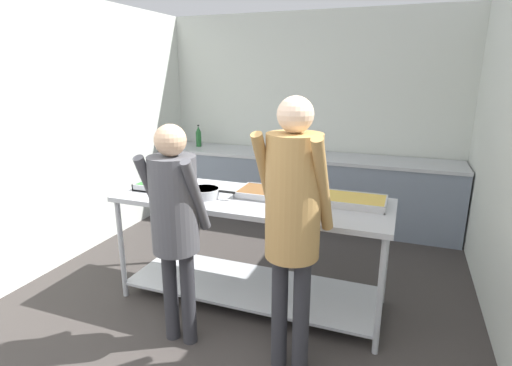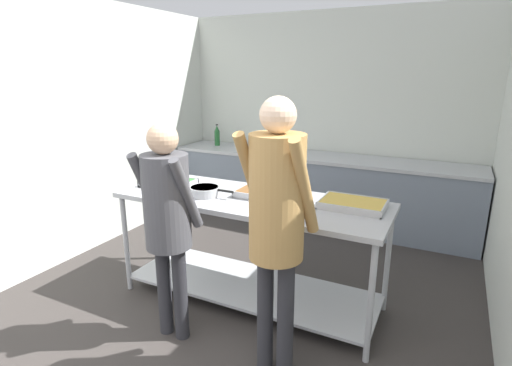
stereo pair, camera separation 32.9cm
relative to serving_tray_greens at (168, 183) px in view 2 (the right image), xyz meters
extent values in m
cube|color=silver|center=(0.72, 2.42, 0.38)|extent=(4.02, 0.06, 2.65)
cube|color=silver|center=(-1.26, 0.26, 0.38)|extent=(0.06, 4.43, 2.65)
cube|color=slate|center=(0.72, 2.05, -0.52)|extent=(3.86, 0.62, 0.84)
cube|color=#ADAFB5|center=(0.72, 2.05, -0.08)|extent=(3.86, 0.65, 0.04)
cube|color=black|center=(0.31, 2.05, -0.07)|extent=(0.51, 0.39, 0.02)
cube|color=#ADAFB5|center=(0.82, 0.01, -0.05)|extent=(2.22, 0.79, 0.04)
cube|color=#ADAFB5|center=(0.82, 0.01, -0.83)|extent=(2.14, 0.71, 0.02)
cylinder|color=#ADAFB5|center=(-0.24, -0.33, -0.51)|extent=(0.04, 0.04, 0.88)
cylinder|color=#ADAFB5|center=(1.88, -0.33, -0.51)|extent=(0.04, 0.04, 0.88)
cylinder|color=#ADAFB5|center=(-0.24, 0.36, -0.51)|extent=(0.04, 0.04, 0.88)
cylinder|color=#ADAFB5|center=(1.88, 0.36, -0.51)|extent=(0.04, 0.04, 0.88)
cube|color=#ADAFB5|center=(0.00, 0.00, -0.02)|extent=(0.43, 0.32, 0.01)
cube|color=#387A38|center=(0.00, 0.00, 0.01)|extent=(0.41, 0.29, 0.04)
cube|color=#ADAFB5|center=(0.00, -0.15, 0.00)|extent=(0.43, 0.01, 0.05)
cube|color=#ADAFB5|center=(0.00, 0.15, 0.00)|extent=(0.43, 0.01, 0.05)
cube|color=#ADAFB5|center=(-0.21, 0.00, 0.00)|extent=(0.01, 0.32, 0.05)
cube|color=#ADAFB5|center=(0.21, 0.00, 0.00)|extent=(0.01, 0.32, 0.05)
cylinder|color=#ADAFB5|center=(0.45, -0.10, 0.01)|extent=(0.26, 0.26, 0.07)
cylinder|color=#B7472D|center=(0.45, -0.10, 0.04)|extent=(0.23, 0.23, 0.01)
cylinder|color=black|center=(0.65, -0.10, 0.04)|extent=(0.14, 0.02, 0.02)
cube|color=#ADAFB5|center=(0.87, 0.11, -0.02)|extent=(0.38, 0.33, 0.01)
cube|color=brown|center=(0.87, 0.11, 0.01)|extent=(0.35, 0.31, 0.04)
cube|color=#ADAFB5|center=(0.87, -0.05, 0.00)|extent=(0.38, 0.01, 0.05)
cube|color=#ADAFB5|center=(0.87, 0.27, 0.00)|extent=(0.38, 0.01, 0.05)
cube|color=#ADAFB5|center=(0.69, 0.11, 0.00)|extent=(0.01, 0.33, 0.05)
cube|color=#ADAFB5|center=(1.06, 0.11, 0.00)|extent=(0.01, 0.33, 0.05)
cylinder|color=white|center=(1.22, 0.01, -0.02)|extent=(0.25, 0.25, 0.01)
cylinder|color=white|center=(1.22, 0.01, -0.01)|extent=(0.24, 0.24, 0.01)
cylinder|color=white|center=(1.22, 0.01, 0.00)|extent=(0.24, 0.24, 0.01)
cylinder|color=white|center=(1.22, 0.01, 0.02)|extent=(0.24, 0.24, 0.01)
cylinder|color=white|center=(1.22, 0.01, 0.03)|extent=(0.24, 0.24, 0.01)
cube|color=#ADAFB5|center=(1.62, 0.15, -0.02)|extent=(0.48, 0.33, 0.01)
cube|color=gold|center=(1.62, 0.15, 0.01)|extent=(0.46, 0.31, 0.04)
cube|color=#ADAFB5|center=(1.62, -0.01, 0.00)|extent=(0.48, 0.01, 0.05)
cube|color=#ADAFB5|center=(1.62, 0.31, 0.00)|extent=(0.48, 0.01, 0.05)
cube|color=#ADAFB5|center=(1.39, 0.15, 0.00)|extent=(0.01, 0.33, 0.05)
cube|color=#ADAFB5|center=(1.85, 0.15, 0.00)|extent=(0.01, 0.33, 0.05)
cylinder|color=#2D2D33|center=(1.28, -0.67, -0.54)|extent=(0.11, 0.11, 0.82)
cylinder|color=#2D2D33|center=(1.43, -0.69, -0.54)|extent=(0.11, 0.11, 0.82)
cylinder|color=tan|center=(1.18, -0.66, 0.34)|extent=(0.11, 0.34, 0.61)
cylinder|color=tan|center=(1.53, -0.70, 0.34)|extent=(0.11, 0.34, 0.61)
cylinder|color=tan|center=(1.35, -0.68, 0.25)|extent=(0.33, 0.33, 0.76)
sphere|color=beige|center=(1.35, -0.68, 0.73)|extent=(0.21, 0.21, 0.21)
cylinder|color=#2D2D33|center=(0.46, -0.68, -0.59)|extent=(0.10, 0.10, 0.72)
cylinder|color=#2D2D33|center=(0.60, -0.67, -0.59)|extent=(0.10, 0.10, 0.72)
cylinder|color=#4C4C51|center=(0.36, -0.68, 0.18)|extent=(0.07, 0.30, 0.54)
cylinder|color=#4C4C51|center=(0.70, -0.67, 0.18)|extent=(0.07, 0.30, 0.54)
cylinder|color=#4C4C51|center=(0.53, -0.67, 0.10)|extent=(0.32, 0.32, 0.66)
sphere|color=tan|center=(0.53, -0.67, 0.54)|extent=(0.21, 0.21, 0.21)
cylinder|color=#23602D|center=(-0.79, 2.09, 0.04)|extent=(0.07, 0.07, 0.21)
cone|color=#23602D|center=(-0.79, 2.09, 0.19)|extent=(0.07, 0.07, 0.08)
cylinder|color=black|center=(-0.79, 2.09, 0.23)|extent=(0.03, 0.03, 0.02)
camera|label=1|loc=(1.94, -2.86, 0.97)|focal=28.00mm
camera|label=2|loc=(2.24, -2.72, 0.97)|focal=28.00mm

